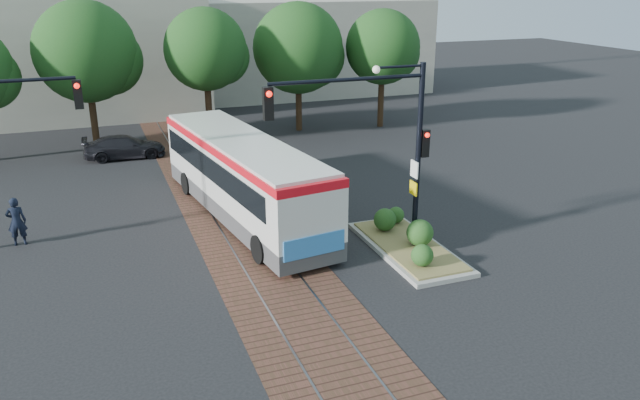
{
  "coord_description": "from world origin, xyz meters",
  "views": [
    {
      "loc": [
        -4.78,
        -17.92,
        8.71
      ],
      "look_at": [
        2.21,
        0.57,
        1.6
      ],
      "focal_mm": 35.0,
      "sensor_mm": 36.0,
      "label": 1
    }
  ],
  "objects_px": {
    "traffic_island": "(408,240)",
    "parked_car": "(124,147)",
    "officer": "(17,221)",
    "city_bus": "(242,174)",
    "signal_pole_main": "(385,131)"
  },
  "relations": [
    {
      "from": "city_bus",
      "to": "signal_pole_main",
      "type": "xyz_separation_m",
      "value": [
        3.46,
        -4.87,
        2.46
      ]
    },
    {
      "from": "city_bus",
      "to": "officer",
      "type": "xyz_separation_m",
      "value": [
        -7.89,
        0.07,
        -0.84
      ]
    },
    {
      "from": "traffic_island",
      "to": "officer",
      "type": "relative_size",
      "value": 3.03
    },
    {
      "from": "traffic_island",
      "to": "signal_pole_main",
      "type": "distance_m",
      "value": 3.95
    },
    {
      "from": "city_bus",
      "to": "signal_pole_main",
      "type": "relative_size",
      "value": 1.94
    },
    {
      "from": "officer",
      "to": "parked_car",
      "type": "relative_size",
      "value": 0.43
    },
    {
      "from": "officer",
      "to": "traffic_island",
      "type": "bearing_deg",
      "value": 158.29
    },
    {
      "from": "signal_pole_main",
      "to": "city_bus",
      "type": "bearing_deg",
      "value": 125.35
    },
    {
      "from": "parked_car",
      "to": "traffic_island",
      "type": "bearing_deg",
      "value": -150.75
    },
    {
      "from": "officer",
      "to": "parked_car",
      "type": "height_order",
      "value": "officer"
    },
    {
      "from": "traffic_island",
      "to": "parked_car",
      "type": "relative_size",
      "value": 1.31
    },
    {
      "from": "city_bus",
      "to": "signal_pole_main",
      "type": "bearing_deg",
      "value": -62.61
    },
    {
      "from": "city_bus",
      "to": "traffic_island",
      "type": "distance_m",
      "value": 6.78
    },
    {
      "from": "city_bus",
      "to": "traffic_island",
      "type": "xyz_separation_m",
      "value": [
        4.41,
        -4.96,
        -1.37
      ]
    },
    {
      "from": "officer",
      "to": "parked_car",
      "type": "bearing_deg",
      "value": -112.38
    }
  ]
}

